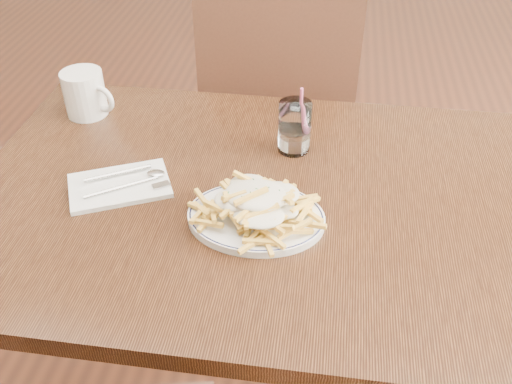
% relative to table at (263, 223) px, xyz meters
% --- Properties ---
extents(table, '(1.20, 0.80, 0.75)m').
position_rel_table_xyz_m(table, '(0.00, 0.00, 0.00)').
color(table, black).
rests_on(table, ground).
extents(chair_far, '(0.49, 0.49, 0.98)m').
position_rel_table_xyz_m(chair_far, '(-0.05, 0.69, -0.12)').
color(chair_far, black).
rests_on(chair_far, ground).
extents(fries_plate, '(0.32, 0.30, 0.02)m').
position_rel_table_xyz_m(fries_plate, '(-0.00, -0.08, 0.09)').
color(fries_plate, white).
rests_on(fries_plate, table).
extents(loaded_fries, '(0.24, 0.20, 0.07)m').
position_rel_table_xyz_m(loaded_fries, '(-0.00, -0.08, 0.13)').
color(loaded_fries, gold).
rests_on(loaded_fries, fries_plate).
extents(napkin, '(0.23, 0.20, 0.01)m').
position_rel_table_xyz_m(napkin, '(-0.29, -0.02, 0.08)').
color(napkin, silver).
rests_on(napkin, table).
extents(cutlery, '(0.18, 0.16, 0.01)m').
position_rel_table_xyz_m(cutlery, '(-0.29, -0.02, 0.09)').
color(cutlery, silver).
rests_on(cutlery, napkin).
extents(water_glass, '(0.07, 0.07, 0.16)m').
position_rel_table_xyz_m(water_glass, '(0.04, 0.17, 0.13)').
color(water_glass, white).
rests_on(water_glass, table).
extents(coffee_mug, '(0.13, 0.10, 0.11)m').
position_rel_table_xyz_m(coffee_mug, '(-0.46, 0.25, 0.13)').
color(coffee_mug, white).
rests_on(coffee_mug, table).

